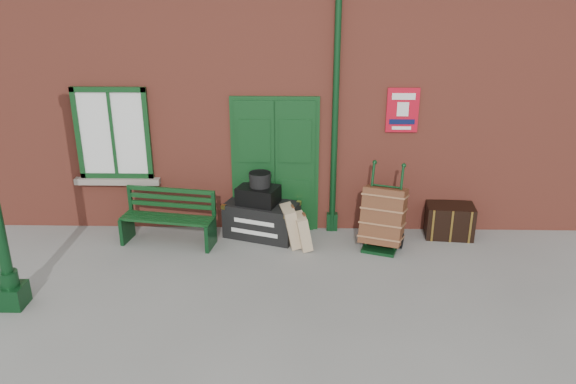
{
  "coord_description": "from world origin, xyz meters",
  "views": [
    {
      "loc": [
        0.11,
        -7.19,
        4.0
      ],
      "look_at": [
        -0.07,
        0.6,
        1.0
      ],
      "focal_mm": 35.0,
      "sensor_mm": 36.0,
      "label": 1
    }
  ],
  "objects_px": {
    "porter_trolley": "(383,217)",
    "dark_trunk": "(449,221)",
    "bench": "(169,216)",
    "houdini_trunk": "(262,219)"
  },
  "relations": [
    {
      "from": "houdini_trunk",
      "to": "porter_trolley",
      "type": "relative_size",
      "value": 0.87
    },
    {
      "from": "houdini_trunk",
      "to": "dark_trunk",
      "type": "bearing_deg",
      "value": 20.07
    },
    {
      "from": "houdini_trunk",
      "to": "porter_trolley",
      "type": "height_order",
      "value": "porter_trolley"
    },
    {
      "from": "houdini_trunk",
      "to": "porter_trolley",
      "type": "xyz_separation_m",
      "value": [
        1.92,
        -0.36,
        0.22
      ]
    },
    {
      "from": "porter_trolley",
      "to": "dark_trunk",
      "type": "bearing_deg",
      "value": 38.59
    },
    {
      "from": "porter_trolley",
      "to": "dark_trunk",
      "type": "relative_size",
      "value": 1.75
    },
    {
      "from": "dark_trunk",
      "to": "bench",
      "type": "bearing_deg",
      "value": -170.27
    },
    {
      "from": "houdini_trunk",
      "to": "dark_trunk",
      "type": "height_order",
      "value": "houdini_trunk"
    },
    {
      "from": "porter_trolley",
      "to": "dark_trunk",
      "type": "distance_m",
      "value": 1.24
    },
    {
      "from": "bench",
      "to": "dark_trunk",
      "type": "height_order",
      "value": "bench"
    }
  ]
}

